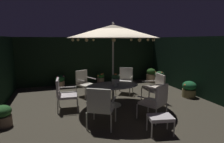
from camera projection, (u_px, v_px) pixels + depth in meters
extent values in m
cube|color=#423C2F|center=(113.00, 107.00, 5.88)|extent=(7.47, 7.52, 0.02)
cube|color=black|center=(91.00, 60.00, 9.07)|extent=(7.47, 0.30, 2.29)
cube|color=black|center=(204.00, 67.00, 6.76)|extent=(0.30, 7.52, 2.29)
cylinder|color=beige|center=(113.00, 105.00, 6.02)|extent=(0.55, 0.55, 0.03)
cylinder|color=beige|center=(113.00, 96.00, 5.96)|extent=(0.09, 0.09, 0.68)
ellipsoid|color=#8A919D|center=(113.00, 85.00, 5.90)|extent=(1.73, 1.13, 0.03)
cylinder|color=silver|center=(113.00, 71.00, 5.81)|extent=(0.06, 0.06, 2.36)
cone|color=beige|center=(113.00, 31.00, 5.59)|extent=(2.84, 2.84, 0.41)
sphere|color=silver|center=(113.00, 23.00, 5.55)|extent=(0.07, 0.07, 0.07)
sphere|color=#F9DB8C|center=(148.00, 40.00, 6.03)|extent=(0.09, 0.09, 0.09)
sphere|color=#F9DB8C|center=(131.00, 40.00, 6.66)|extent=(0.09, 0.09, 0.09)
sphere|color=#F9DB8C|center=(113.00, 40.00, 6.86)|extent=(0.09, 0.09, 0.09)
sphere|color=#F9DB8C|center=(93.00, 40.00, 6.63)|extent=(0.09, 0.09, 0.09)
sphere|color=#F9DB8C|center=(78.00, 40.00, 6.03)|extent=(0.09, 0.09, 0.09)
sphere|color=#F9DB8C|center=(73.00, 40.00, 5.32)|extent=(0.09, 0.09, 0.09)
sphere|color=#F9DB8C|center=(87.00, 40.00, 4.63)|extent=(0.09, 0.09, 0.09)
sphere|color=#F9DB8C|center=(114.00, 40.00, 4.42)|extent=(0.09, 0.09, 0.09)
sphere|color=#F9DB8C|center=(140.00, 40.00, 4.62)|extent=(0.09, 0.09, 0.09)
sphere|color=#F9DB8C|center=(153.00, 40.00, 5.27)|extent=(0.09, 0.09, 0.09)
cylinder|color=beige|center=(116.00, 84.00, 5.70)|extent=(0.11, 0.11, 0.13)
cylinder|color=silver|center=(116.00, 80.00, 5.68)|extent=(0.25, 0.25, 0.12)
ellipsoid|color=#295432|center=(116.00, 77.00, 5.66)|extent=(0.26, 0.26, 0.16)
sphere|color=orange|center=(116.00, 75.00, 5.65)|extent=(0.09, 0.09, 0.09)
cylinder|color=silver|center=(96.00, 91.00, 6.98)|extent=(0.04, 0.04, 0.41)
cylinder|color=silver|center=(85.00, 94.00, 6.60)|extent=(0.04, 0.04, 0.41)
cylinder|color=silver|center=(87.00, 88.00, 7.38)|extent=(0.04, 0.04, 0.41)
cylinder|color=silver|center=(76.00, 91.00, 7.01)|extent=(0.04, 0.04, 0.41)
cube|color=silver|center=(86.00, 85.00, 6.95)|extent=(0.73, 0.75, 0.07)
cube|color=silver|center=(82.00, 77.00, 7.10)|extent=(0.48, 0.29, 0.50)
cylinder|color=silver|center=(91.00, 78.00, 7.10)|extent=(0.29, 0.51, 0.04)
cylinder|color=silver|center=(80.00, 80.00, 6.73)|extent=(0.29, 0.51, 0.04)
cylinder|color=silver|center=(77.00, 99.00, 6.01)|extent=(0.04, 0.04, 0.41)
cylinder|color=silver|center=(78.00, 106.00, 5.44)|extent=(0.04, 0.04, 0.41)
cylinder|color=silver|center=(59.00, 101.00, 5.88)|extent=(0.04, 0.04, 0.41)
cylinder|color=silver|center=(58.00, 107.00, 5.31)|extent=(0.04, 0.04, 0.41)
cube|color=silver|center=(68.00, 96.00, 5.62)|extent=(0.62, 0.63, 0.07)
cube|color=silver|center=(58.00, 87.00, 5.51)|extent=(0.11, 0.57, 0.51)
cylinder|color=silver|center=(67.00, 87.00, 5.87)|extent=(0.56, 0.08, 0.04)
cylinder|color=silver|center=(67.00, 92.00, 5.30)|extent=(0.56, 0.08, 0.04)
cylinder|color=silver|center=(94.00, 112.00, 4.92)|extent=(0.04, 0.04, 0.44)
cylinder|color=silver|center=(116.00, 114.00, 4.80)|extent=(0.04, 0.04, 0.44)
cylinder|color=silver|center=(87.00, 121.00, 4.35)|extent=(0.04, 0.04, 0.44)
cylinder|color=silver|center=(111.00, 124.00, 4.23)|extent=(0.04, 0.04, 0.44)
cube|color=silver|center=(102.00, 108.00, 4.53)|extent=(0.80, 0.79, 0.07)
cube|color=silver|center=(99.00, 100.00, 4.20)|extent=(0.53, 0.33, 0.54)
cylinder|color=silver|center=(90.00, 98.00, 4.55)|extent=(0.31, 0.51, 0.04)
cylinder|color=silver|center=(114.00, 100.00, 4.43)|extent=(0.31, 0.51, 0.04)
cylinder|color=silver|center=(137.00, 111.00, 4.99)|extent=(0.04, 0.04, 0.41)
cylinder|color=silver|center=(148.00, 106.00, 5.43)|extent=(0.04, 0.04, 0.41)
cylinder|color=silver|center=(156.00, 117.00, 4.60)|extent=(0.04, 0.04, 0.41)
cylinder|color=silver|center=(167.00, 111.00, 5.04)|extent=(0.04, 0.04, 0.41)
cube|color=silver|center=(152.00, 103.00, 4.97)|extent=(0.79, 0.79, 0.07)
cube|color=silver|center=(162.00, 95.00, 4.73)|extent=(0.52, 0.33, 0.51)
cylinder|color=silver|center=(147.00, 98.00, 4.72)|extent=(0.31, 0.51, 0.04)
cylinder|color=silver|center=(158.00, 93.00, 5.15)|extent=(0.31, 0.51, 0.04)
cylinder|color=silver|center=(149.00, 99.00, 6.02)|extent=(0.04, 0.04, 0.45)
cylinder|color=silver|center=(141.00, 94.00, 6.57)|extent=(0.04, 0.04, 0.45)
cylinder|color=silver|center=(164.00, 97.00, 6.17)|extent=(0.04, 0.04, 0.45)
cylinder|color=silver|center=(156.00, 92.00, 6.73)|extent=(0.04, 0.04, 0.45)
cube|color=silver|center=(153.00, 88.00, 6.33)|extent=(0.59, 0.59, 0.07)
cube|color=silver|center=(160.00, 80.00, 6.36)|extent=(0.08, 0.56, 0.45)
cylinder|color=silver|center=(157.00, 85.00, 6.02)|extent=(0.56, 0.05, 0.04)
cylinder|color=silver|center=(149.00, 81.00, 6.57)|extent=(0.56, 0.05, 0.04)
cylinder|color=beige|center=(130.00, 90.00, 7.00)|extent=(0.04, 0.04, 0.45)
cylinder|color=beige|center=(116.00, 89.00, 7.18)|extent=(0.04, 0.04, 0.45)
cylinder|color=beige|center=(133.00, 87.00, 7.50)|extent=(0.04, 0.04, 0.45)
cylinder|color=beige|center=(120.00, 86.00, 7.68)|extent=(0.04, 0.04, 0.45)
cube|color=silver|center=(124.00, 82.00, 7.29)|extent=(0.76, 0.76, 0.07)
cube|color=silver|center=(126.00, 74.00, 7.48)|extent=(0.47, 0.37, 0.51)
cylinder|color=beige|center=(131.00, 77.00, 7.16)|extent=(0.34, 0.44, 0.04)
cylinder|color=beige|center=(118.00, 76.00, 7.35)|extent=(0.34, 0.44, 0.04)
cylinder|color=silver|center=(147.00, 124.00, 4.34)|extent=(0.03, 0.03, 0.35)
cylinder|color=silver|center=(168.00, 122.00, 4.40)|extent=(0.03, 0.03, 0.35)
cylinder|color=silver|center=(152.00, 131.00, 3.99)|extent=(0.03, 0.03, 0.35)
cylinder|color=silver|center=(174.00, 129.00, 4.05)|extent=(0.03, 0.03, 0.35)
cube|color=silver|center=(160.00, 118.00, 4.16)|extent=(0.62, 0.48, 0.08)
cylinder|color=#7B6355|center=(101.00, 81.00, 8.89)|extent=(0.36, 0.36, 0.32)
ellipsoid|color=#1B511C|center=(101.00, 76.00, 8.85)|extent=(0.37, 0.37, 0.26)
sphere|color=orange|center=(103.00, 74.00, 8.87)|extent=(0.07, 0.07, 0.07)
sphere|color=orange|center=(101.00, 75.00, 8.96)|extent=(0.11, 0.11, 0.11)
sphere|color=orange|center=(99.00, 76.00, 8.85)|extent=(0.10, 0.10, 0.10)
sphere|color=#E17E42|center=(98.00, 76.00, 8.73)|extent=(0.11, 0.11, 0.11)
sphere|color=orange|center=(102.00, 74.00, 8.74)|extent=(0.10, 0.10, 0.10)
cylinder|color=olive|center=(189.00, 93.00, 6.89)|extent=(0.50, 0.50, 0.30)
ellipsoid|color=#1D6234|center=(189.00, 86.00, 6.84)|extent=(0.51, 0.51, 0.36)
sphere|color=orange|center=(193.00, 83.00, 6.83)|extent=(0.09, 0.09, 0.09)
sphere|color=#D87E3E|center=(187.00, 84.00, 6.96)|extent=(0.07, 0.07, 0.07)
sphere|color=orange|center=(185.00, 85.00, 6.75)|extent=(0.10, 0.10, 0.10)
sphere|color=#E07644|center=(193.00, 86.00, 6.66)|extent=(0.10, 0.10, 0.10)
cylinder|color=#7C624E|center=(3.00, 121.00, 4.56)|extent=(0.42, 0.42, 0.28)
ellipsoid|color=#2B602A|center=(2.00, 111.00, 4.51)|extent=(0.44, 0.44, 0.30)
sphere|color=#EDC657|center=(10.00, 110.00, 4.56)|extent=(0.07, 0.07, 0.07)
sphere|color=#DDD444|center=(4.00, 109.00, 4.62)|extent=(0.09, 0.09, 0.09)
cylinder|color=silver|center=(159.00, 81.00, 8.61)|extent=(0.39, 0.39, 0.41)
ellipsoid|color=#244D28|center=(159.00, 75.00, 8.55)|extent=(0.45, 0.45, 0.32)
sphere|color=#DC7847|center=(162.00, 73.00, 8.58)|extent=(0.10, 0.10, 0.10)
sphere|color=orange|center=(160.00, 73.00, 8.68)|extent=(0.08, 0.08, 0.08)
sphere|color=orange|center=(156.00, 72.00, 8.62)|extent=(0.06, 0.06, 0.06)
sphere|color=orange|center=(159.00, 74.00, 8.43)|extent=(0.09, 0.09, 0.09)
sphere|color=#E78C45|center=(162.00, 73.00, 8.41)|extent=(0.09, 0.09, 0.09)
cylinder|color=tan|center=(151.00, 78.00, 9.37)|extent=(0.49, 0.49, 0.41)
ellipsoid|color=#254D1C|center=(151.00, 72.00, 9.31)|extent=(0.47, 0.47, 0.33)
sphere|color=silver|center=(153.00, 70.00, 9.32)|extent=(0.10, 0.10, 0.10)
sphere|color=silver|center=(149.00, 70.00, 9.41)|extent=(0.06, 0.06, 0.06)
sphere|color=silver|center=(152.00, 70.00, 9.16)|extent=(0.06, 0.06, 0.06)
cylinder|color=tan|center=(60.00, 84.00, 8.23)|extent=(0.42, 0.42, 0.30)
ellipsoid|color=#1C5928|center=(60.00, 79.00, 8.18)|extent=(0.45, 0.45, 0.31)
sphere|color=#DA507E|center=(64.00, 76.00, 8.18)|extent=(0.08, 0.08, 0.08)
sphere|color=#DE447A|center=(58.00, 78.00, 8.28)|extent=(0.10, 0.10, 0.10)
sphere|color=#EA4471|center=(57.00, 77.00, 7.99)|extent=(0.10, 0.10, 0.10)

